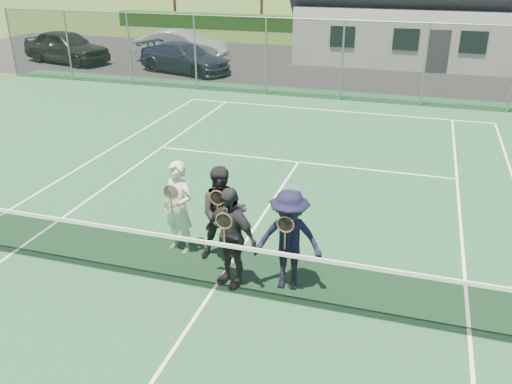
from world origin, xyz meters
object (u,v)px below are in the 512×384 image
Objects in this scene: player_a at (178,207)px; player_b at (223,213)px; tennis_net at (213,264)px; player_c at (230,237)px; car_b at (181,46)px; car_c at (185,58)px; player_d at (289,240)px; car_a at (66,46)px.

player_a and player_b have the same top height.
player_c is at bearing 56.56° from tennis_net.
car_b is 1.01× the size of car_c.
player_b is 1.00× the size of player_c.
player_c is (0.21, 0.31, 0.38)m from tennis_net.
player_d is at bearing -24.30° from player_b.
player_c is (8.11, -16.33, 0.24)m from car_c.
car_c is 0.40× the size of tennis_net.
car_b is 19.94m from player_a.
player_a reaches higher than car_b.
car_b is 2.64× the size of player_c.
player_d reaches higher than tennis_net.
car_b reaches higher than car_c.
car_b is 21.40m from tennis_net.
player_b is (-0.21, 1.11, 0.38)m from tennis_net.
car_c is 18.23m from player_c.
car_a is 21.64m from player_b.
player_a and player_d have the same top height.
car_b is 2.64× the size of player_d.
tennis_net is 6.49× the size of player_d.
car_c is at bearing 116.35° from player_b.
player_b reaches higher than tennis_net.
car_a is at bearing 102.03° from car_c.
tennis_net is at bearing -138.36° from car_c.
player_a is (13.66, -16.04, 0.10)m from car_a.
car_a is 2.68× the size of player_c.
car_c is 18.54m from player_d.
player_c is at bearing -62.26° from player_b.
player_b is 0.90m from player_c.
car_a is 2.68× the size of player_a.
car_b is 2.98m from car_c.
player_a is 2.36m from player_d.
tennis_net is 1.60m from player_a.
car_b is at bearing 116.62° from player_c.
player_c is at bearing -124.63° from car_a.
car_a is 1.02× the size of car_b.
car_b is at bearing 116.57° from player_b.
car_a is at bearing 133.73° from player_d.
player_c is (14.96, -16.83, 0.10)m from car_a.
car_c is 2.61× the size of player_b.
player_d is at bearing -152.83° from car_b.
player_d reaches higher than car_a.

